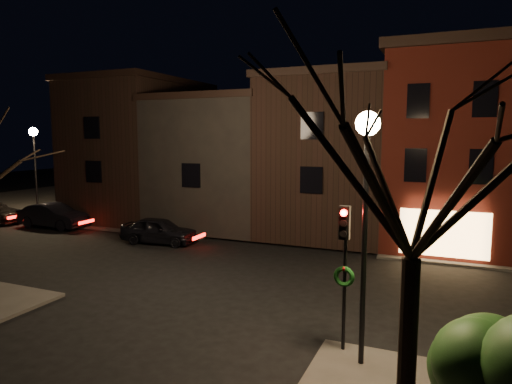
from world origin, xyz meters
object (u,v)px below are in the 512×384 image
Objects in this scene: bare_tree_right at (417,128)px; traffic_signal at (344,255)px; street_lamp_near at (367,169)px; parked_car_b at (53,216)px; parked_car_a at (159,230)px; street_lamp_far at (34,148)px.

traffic_signal is at bearing 122.41° from bare_tree_right.
street_lamp_near is 24.67m from parked_car_b.
parked_car_b is (-8.94, 0.93, 0.06)m from parked_car_a.
traffic_signal is at bearing -132.19° from parked_car_a.
street_lamp_far is (-25.20, 12.20, 0.00)m from street_lamp_near.
traffic_signal is (24.60, -11.71, -2.37)m from street_lamp_far.
parked_car_b is (-21.29, 10.01, -2.01)m from traffic_signal.
bare_tree_right is at bearing -62.53° from street_lamp_near.
street_lamp_far is at bearing 150.98° from bare_tree_right.
street_lamp_near is at bearing -39.37° from traffic_signal.
street_lamp_near is at bearing -116.62° from parked_car_b.
street_lamp_far is 1.50× the size of parked_car_a.
bare_tree_right reaches higher than parked_car_a.
bare_tree_right is at bearing -136.14° from parked_car_a.
bare_tree_right is 19.44m from parked_car_a.
bare_tree_right is 1.76× the size of parked_car_b.
parked_car_b is at bearing 154.37° from street_lamp_near.
street_lamp_near is at bearing -132.34° from parked_car_a.
street_lamp_far is 0.76× the size of bare_tree_right.
street_lamp_near reaches higher than parked_car_a.
street_lamp_far is at bearing 61.84° from parked_car_b.
parked_car_a is at bearing 143.54° from street_lamp_near.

